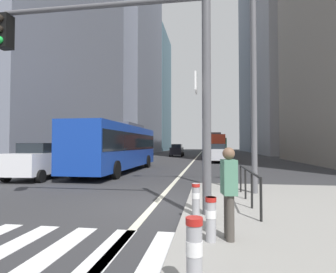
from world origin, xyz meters
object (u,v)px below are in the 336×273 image
object	(u,v)px
city_bus_red_receding	(213,145)
car_oncoming_mid	(177,150)
car_receding_near	(218,153)
city_bus_blue_oncoming	(118,145)
traffic_signal_gantry	(131,58)
sedan_white_oncoming	(41,160)
bollard_right	(196,198)
city_bus_red_distant	(218,145)
street_lamp_post	(253,49)
bollard_front	(194,253)
pedestrian_waiting	(229,188)
bollard_left	(211,217)

from	to	relation	value
city_bus_red_receding	car_oncoming_mid	world-z (taller)	city_bus_red_receding
car_oncoming_mid	car_receding_near	xyz separation A→B (m)	(5.83, -13.66, 0.00)
city_bus_blue_oncoming	traffic_signal_gantry	size ratio (longest dim) A/B	1.91
sedan_white_oncoming	bollard_right	world-z (taller)	sedan_white_oncoming
sedan_white_oncoming	city_bus_red_distant	bearing A→B (deg)	75.16
sedan_white_oncoming	traffic_signal_gantry	xyz separation A→B (m)	(7.05, -6.79, 3.11)
car_receding_near	city_bus_red_distant	bearing A→B (deg)	87.81
sedan_white_oncoming	street_lamp_post	bearing A→B (deg)	-18.88
city_bus_blue_oncoming	traffic_signal_gantry	bearing A→B (deg)	-69.35
city_bus_red_distant	street_lamp_post	world-z (taller)	street_lamp_post
car_receding_near	city_bus_blue_oncoming	bearing A→B (deg)	-123.64
car_oncoming_mid	city_bus_red_distant	bearing A→B (deg)	62.72
city_bus_red_receding	bollard_right	world-z (taller)	city_bus_red_receding
city_bus_red_distant	bollard_front	distance (m)	52.17
city_bus_red_distant	car_receding_near	bearing A→B (deg)	-92.19
city_bus_blue_oncoming	city_bus_red_distant	world-z (taller)	same
city_bus_blue_oncoming	bollard_right	xyz separation A→B (m)	(5.79, -11.02, -1.26)
car_receding_near	bollard_right	size ratio (longest dim) A/B	5.81
city_bus_red_receding	city_bus_blue_oncoming	bearing A→B (deg)	-108.87
city_bus_red_receding	traffic_signal_gantry	bearing A→B (deg)	-94.92
car_receding_near	pedestrian_waiting	bearing A→B (deg)	-91.55
bollard_front	car_oncoming_mid	bearing A→B (deg)	96.88
car_receding_near	street_lamp_post	xyz separation A→B (m)	(0.63, -18.39, 4.29)
city_bus_red_receding	city_bus_red_distant	xyz separation A→B (m)	(1.37, 17.88, 0.00)
sedan_white_oncoming	city_bus_red_distant	xyz separation A→B (m)	(11.05, 41.73, 0.85)
car_oncoming_mid	car_receding_near	distance (m)	14.85
car_receding_near	bollard_front	size ratio (longest dim) A/B	5.01
car_receding_near	bollard_left	distance (m)	23.38
city_bus_blue_oncoming	bollard_right	world-z (taller)	city_bus_blue_oncoming
car_oncoming_mid	bollard_front	distance (m)	39.07
city_bus_red_distant	bollard_right	size ratio (longest dim) A/B	14.82
city_bus_blue_oncoming	sedan_white_oncoming	world-z (taller)	city_bus_blue_oncoming
city_bus_blue_oncoming	city_bus_red_receding	size ratio (longest dim) A/B	1.07
car_oncoming_mid	city_bus_red_receding	bearing A→B (deg)	-39.67
street_lamp_post	traffic_signal_gantry	bearing A→B (deg)	-138.84
city_bus_red_receding	pedestrian_waiting	xyz separation A→B (m)	(-0.29, -32.32, -0.77)
bollard_front	bollard_right	distance (m)	3.48
city_bus_blue_oncoming	sedan_white_oncoming	size ratio (longest dim) A/B	2.62
city_bus_red_distant	bollard_right	xyz separation A→B (m)	(-2.32, -48.63, -1.26)
car_receding_near	traffic_signal_gantry	world-z (taller)	traffic_signal_gantry
city_bus_red_distant	street_lamp_post	xyz separation A→B (m)	(-0.41, -45.37, 3.45)
city_bus_blue_oncoming	bollard_left	xyz separation A→B (m)	(6.13, -12.72, -1.25)
sedan_white_oncoming	city_bus_red_receding	xyz separation A→B (m)	(9.69, 23.85, 0.85)
bollard_left	city_bus_red_distant	bearing A→B (deg)	87.74
bollard_front	city_bus_red_receding	bearing A→B (deg)	88.62
street_lamp_post	bollard_right	size ratio (longest dim) A/B	10.46
sedan_white_oncoming	street_lamp_post	xyz separation A→B (m)	(10.65, -3.64, 4.29)
city_bus_red_receding	bollard_right	bearing A→B (deg)	-91.78
sedan_white_oncoming	street_lamp_post	world-z (taller)	street_lamp_post
city_bus_blue_oncoming	pedestrian_waiting	xyz separation A→B (m)	(6.45, -12.58, -0.77)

